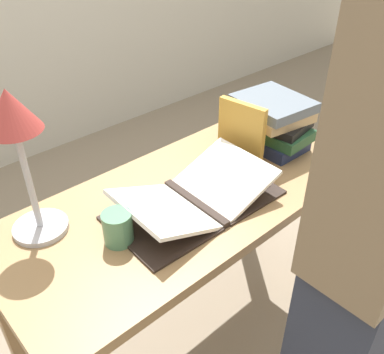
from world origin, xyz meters
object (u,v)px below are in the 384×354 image
coffee_mug (117,227)px  person_reader (376,245)px  book_stack_tall (271,121)px  book_standing_upright (241,133)px  open_book (195,198)px  reading_lamp (16,133)px

coffee_mug → person_reader: 0.64m
book_stack_tall → book_standing_upright: 0.16m
book_standing_upright → person_reader: size_ratio=0.12×
person_reader → coffee_mug: bearing=-56.3°
book_standing_upright → coffee_mug: bearing=177.3°
open_book → person_reader: person_reader is taller
book_stack_tall → person_reader: person_reader is taller
book_standing_upright → reading_lamp: 0.72m
open_book → coffee_mug: size_ratio=4.70×
book_standing_upright → person_reader: (-0.19, -0.59, 0.02)m
book_standing_upright → reading_lamp: (-0.68, 0.13, 0.20)m
book_stack_tall → reading_lamp: bearing=171.5°
book_stack_tall → person_reader: bearing=-121.2°
coffee_mug → book_stack_tall: bearing=4.7°
open_book → coffee_mug: open_book is taller
open_book → book_stack_tall: size_ratio=1.77×
reading_lamp → coffee_mug: bearing=-53.5°
reading_lamp → person_reader: (0.49, -0.72, -0.18)m
open_book → coffee_mug: 0.26m
reading_lamp → coffee_mug: reading_lamp is taller
open_book → book_standing_upright: (0.29, 0.08, 0.08)m
reading_lamp → open_book: bearing=-28.2°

